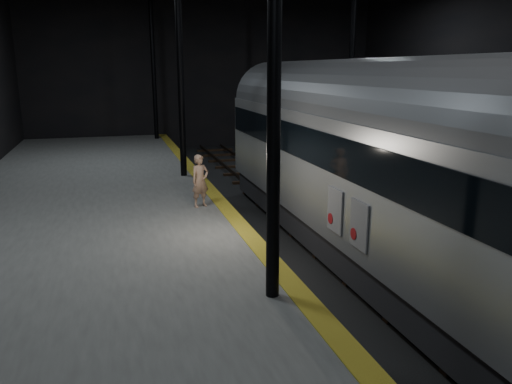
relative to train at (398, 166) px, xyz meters
name	(u,v)px	position (x,y,z in m)	size (l,w,h in m)	color
ground	(351,254)	(0.00, 2.19, -3.09)	(44.00, 44.00, 0.00)	black
platform_left	(86,265)	(-7.50, 2.19, -2.59)	(9.00, 43.80, 1.00)	#50504E
tactile_strip	(246,231)	(-3.25, 2.19, -2.08)	(0.50, 43.80, 0.01)	olive
track	(351,251)	(0.00, 2.19, -3.02)	(2.40, 43.00, 0.24)	#3F3328
train	(398,166)	(0.00, 0.00, 0.00)	(3.10, 20.71, 5.54)	#A4A7AC
woman	(200,181)	(-3.99, 5.11, -1.23)	(0.63, 0.41, 1.72)	#A47D64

